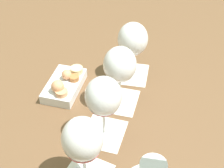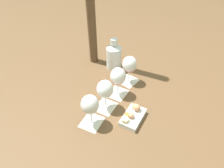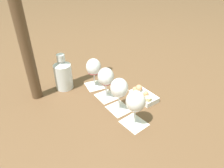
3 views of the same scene
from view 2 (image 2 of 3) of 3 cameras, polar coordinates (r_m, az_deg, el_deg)
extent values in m
plane|color=brown|center=(1.08, 0.24, -4.51)|extent=(8.00, 8.00, 0.00)
cube|color=silver|center=(1.20, 4.72, 0.90)|extent=(0.14, 0.14, 0.00)
cube|color=silver|center=(1.12, 1.64, -2.65)|extent=(0.14, 0.14, 0.00)
cube|color=silver|center=(1.04, -1.84, -6.46)|extent=(0.14, 0.14, 0.00)
cube|color=silver|center=(0.98, -5.80, -10.77)|extent=(0.14, 0.14, 0.00)
cylinder|color=white|center=(1.20, 4.73, 1.04)|extent=(0.07, 0.07, 0.01)
cylinder|color=white|center=(1.17, 4.83, 2.53)|extent=(0.01, 0.01, 0.07)
ellipsoid|color=white|center=(1.13, 5.05, 5.66)|extent=(0.08, 0.08, 0.10)
ellipsoid|color=#D35963|center=(1.15, 4.96, 4.41)|extent=(0.07, 0.07, 0.02)
cylinder|color=white|center=(1.11, 1.64, -2.51)|extent=(0.07, 0.07, 0.01)
cylinder|color=white|center=(1.09, 1.68, -0.98)|extent=(0.01, 0.01, 0.07)
ellipsoid|color=white|center=(1.04, 1.76, 2.26)|extent=(0.08, 0.08, 0.10)
ellipsoid|color=maroon|center=(1.05, 1.73, 1.13)|extent=(0.07, 0.07, 0.03)
cylinder|color=white|center=(1.04, -1.84, -6.32)|extent=(0.07, 0.07, 0.01)
cylinder|color=white|center=(1.01, -1.89, -4.78)|extent=(0.01, 0.01, 0.07)
ellipsoid|color=white|center=(0.96, -1.99, -1.49)|extent=(0.08, 0.08, 0.10)
ellipsoid|color=maroon|center=(0.97, -1.96, -2.55)|extent=(0.07, 0.07, 0.04)
cylinder|color=white|center=(0.98, -5.82, -10.64)|extent=(0.07, 0.07, 0.01)
cylinder|color=white|center=(0.95, -5.98, -9.12)|extent=(0.01, 0.01, 0.07)
ellipsoid|color=white|center=(0.89, -6.32, -5.86)|extent=(0.08, 0.08, 0.10)
ellipsoid|color=#4C1423|center=(0.91, -6.21, -6.93)|extent=(0.07, 0.07, 0.04)
cylinder|color=silver|center=(1.27, 0.53, 7.46)|extent=(0.10, 0.10, 0.14)
cone|color=silver|center=(1.23, 0.55, 10.75)|extent=(0.10, 0.10, 0.03)
cylinder|color=silver|center=(1.21, 0.56, 12.01)|extent=(0.04, 0.04, 0.04)
cube|color=silver|center=(0.98, 6.02, -9.45)|extent=(0.16, 0.16, 0.03)
cylinder|color=tan|center=(1.00, 6.59, -6.51)|extent=(0.03, 0.03, 0.01)
cylinder|color=#B2703D|center=(0.96, 4.35, -8.80)|extent=(0.03, 0.03, 0.01)
cylinder|color=beige|center=(0.94, 3.76, -10.11)|extent=(0.04, 0.04, 0.02)
sphere|color=tan|center=(0.95, 5.56, -8.97)|extent=(0.03, 0.03, 0.03)
sphere|color=tan|center=(0.99, 7.12, -6.72)|extent=(0.03, 0.03, 0.03)
camera|label=1|loc=(1.37, 7.62, 34.58)|focal=55.00mm
camera|label=3|loc=(0.86, -60.94, 11.04)|focal=32.00mm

